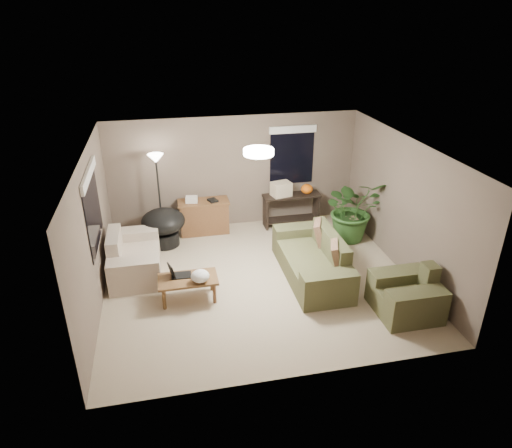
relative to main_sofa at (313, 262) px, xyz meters
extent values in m
plane|color=tan|center=(-1.03, 0.06, -0.29)|extent=(5.50, 5.50, 0.00)
plane|color=white|center=(-1.03, 0.06, 2.21)|extent=(5.50, 5.50, 0.00)
plane|color=#695A4E|center=(-1.03, 2.56, 0.96)|extent=(5.50, 0.00, 5.50)
plane|color=#695A4E|center=(-1.03, -2.44, 0.96)|extent=(5.50, 0.00, 5.50)
plane|color=#695A4E|center=(-3.78, 0.06, 0.96)|extent=(0.00, 5.00, 5.00)
plane|color=#695A4E|center=(1.72, 0.06, 0.96)|extent=(0.00, 5.00, 5.00)
cube|color=#4B4C2E|center=(-0.04, 0.00, -0.08)|extent=(0.95, 1.48, 0.42)
cube|color=#4E4F2F|center=(0.32, 0.00, 0.34)|extent=(0.22, 1.48, 0.43)
cube|color=#4A4B2D|center=(-0.04, -0.92, 0.01)|extent=(0.95, 0.36, 0.60)
cube|color=#494B2D|center=(-0.04, 0.92, 0.01)|extent=(0.95, 0.36, 0.60)
cube|color=#8C7251|center=(0.26, -0.45, 0.36)|extent=(0.37, 0.50, 0.47)
cube|color=#8C7251|center=(0.26, 0.45, 0.36)|extent=(0.39, 0.50, 0.47)
cube|color=beige|center=(-3.24, 0.80, -0.08)|extent=(0.90, 0.88, 0.42)
cube|color=beige|center=(-3.58, 0.80, 0.34)|extent=(0.22, 0.88, 0.43)
cube|color=beige|center=(-3.24, 0.18, 0.01)|extent=(0.90, 0.36, 0.60)
cube|color=beige|center=(-3.24, 1.42, 0.01)|extent=(0.90, 0.36, 0.60)
cube|color=#4F5030|center=(1.11, -1.39, -0.08)|extent=(0.95, 0.28, 0.42)
cube|color=#4A4B2D|center=(1.48, -1.39, 0.34)|extent=(0.22, 0.28, 0.43)
cube|color=#45462A|center=(1.11, -1.71, 0.01)|extent=(0.95, 0.36, 0.60)
cube|color=#4A4B2D|center=(1.11, -1.07, 0.01)|extent=(0.95, 0.36, 0.60)
cube|color=brown|center=(-2.33, -0.30, 0.11)|extent=(1.00, 0.55, 0.04)
cylinder|color=brown|center=(-2.75, -0.50, -0.10)|extent=(0.06, 0.06, 0.38)
cylinder|color=brown|center=(-1.91, -0.50, -0.10)|extent=(0.06, 0.06, 0.38)
cylinder|color=brown|center=(-2.75, -0.10, -0.10)|extent=(0.06, 0.06, 0.38)
cylinder|color=brown|center=(-1.91, -0.10, -0.10)|extent=(0.06, 0.06, 0.38)
cube|color=black|center=(-2.43, -0.20, 0.13)|extent=(0.34, 0.24, 0.02)
cube|color=black|center=(-2.59, -0.20, 0.25)|extent=(0.13, 0.24, 0.22)
ellipsoid|color=white|center=(-2.13, -0.45, 0.23)|extent=(0.32, 0.29, 0.22)
cube|color=brown|center=(-1.79, 2.24, 0.06)|extent=(1.05, 0.45, 0.71)
cube|color=brown|center=(-1.79, 2.24, 0.44)|extent=(1.10, 0.50, 0.04)
cube|color=silver|center=(-2.04, 2.24, 0.52)|extent=(0.27, 0.23, 0.12)
cube|color=black|center=(-1.59, 2.19, 0.48)|extent=(0.24, 0.27, 0.04)
cube|color=black|center=(0.19, 2.20, 0.44)|extent=(1.30, 0.40, 0.04)
cube|color=black|center=(-0.41, 2.20, 0.06)|extent=(0.05, 0.38, 0.71)
cube|color=black|center=(0.79, 2.20, 0.06)|extent=(0.05, 0.38, 0.71)
cube|color=black|center=(0.19, 2.20, -0.14)|extent=(1.25, 0.36, 0.03)
ellipsoid|color=orange|center=(0.54, 2.20, 0.56)|extent=(0.34, 0.34, 0.22)
cube|color=beige|center=(-0.06, 2.20, 0.61)|extent=(0.48, 0.40, 0.31)
cylinder|color=black|center=(-2.67, 1.81, -0.14)|extent=(0.60, 0.60, 0.30)
ellipsoid|color=black|center=(-2.67, 1.81, 0.26)|extent=(1.18, 1.18, 0.50)
cylinder|color=black|center=(-2.71, 2.07, -0.28)|extent=(0.28, 0.28, 0.02)
cylinder|color=black|center=(-2.71, 2.07, 0.61)|extent=(0.04, 0.04, 1.78)
cone|color=white|center=(-2.71, 2.07, 1.53)|extent=(0.32, 0.32, 0.18)
cylinder|color=white|center=(-1.03, 0.06, 2.15)|extent=(0.50, 0.50, 0.10)
imported|color=#2D5923|center=(1.28, 1.28, 0.25)|extent=(1.26, 1.40, 1.09)
cube|color=tan|center=(1.27, 1.25, -0.28)|extent=(0.32, 0.32, 0.03)
cylinder|color=tan|center=(1.27, 1.25, -0.04)|extent=(0.12, 0.12, 0.44)
cube|color=tan|center=(1.27, 1.25, 0.19)|extent=(0.22, 0.22, 0.03)
cube|color=black|center=(-3.77, 0.36, 1.26)|extent=(0.01, 1.50, 1.30)
cube|color=white|center=(-3.75, 0.36, 1.86)|extent=(0.05, 1.56, 0.16)
cube|color=black|center=(0.27, 2.54, 1.26)|extent=(1.00, 0.01, 1.30)
cube|color=white|center=(0.27, 2.52, 1.86)|extent=(1.06, 0.05, 0.16)
camera|label=1|loc=(-2.55, -6.95, 4.27)|focal=32.00mm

